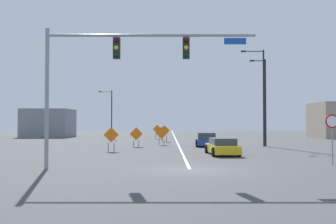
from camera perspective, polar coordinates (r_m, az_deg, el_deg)
The scene contains 16 objects.
ground at distance 19.16m, azimuth 3.13°, elevation -8.51°, with size 174.51×174.51×0.00m, color #444447.
road_centre_stripe at distance 67.51m, azimuth 0.79°, elevation -3.57°, with size 0.16×96.95×0.01m.
traffic_signal_assembly at distance 19.39m, azimuth -7.96°, elevation 7.28°, with size 10.48×0.44×7.01m.
stop_sign at distance 23.02m, azimuth 23.10°, elevation -2.37°, with size 0.76×0.07×2.76m.
street_lamp_far_left at distance 57.79m, azimuth -8.66°, elevation 0.06°, with size 2.01×0.24×7.11m.
street_lamp_mid_right at distance 38.32m, azimuth 13.69°, elevation 2.72°, with size 2.26×0.24×9.41m.
street_lamp_near_right at distance 38.97m, azimuth 14.01°, elevation 1.95°, with size 1.61×0.24×8.59m.
construction_sign_median_far at distance 39.79m, azimuth -1.09°, elevation -3.24°, with size 1.28×0.05×1.89m.
construction_sign_left_shoulder at distance 31.42m, azimuth -8.57°, elevation -3.55°, with size 1.24×0.14×1.95m.
construction_sign_right_lane at distance 37.12m, azimuth -4.87°, elevation -3.37°, with size 1.24×0.34×1.87m.
construction_sign_right_shoulder at distance 54.55m, azimuth -1.73°, elevation -2.67°, with size 1.25×0.33×2.04m.
construction_sign_left_lane at distance 46.88m, azimuth -0.65°, elevation -2.88°, with size 1.30×0.20×2.01m.
car_blue_approaching at distance 37.61m, azimuth 5.60°, elevation -4.19°, with size 2.26×3.91×1.33m.
car_yellow_passing at distance 27.93m, azimuth 7.92°, elevation -5.12°, with size 2.15×4.67×1.21m.
roadside_building_east at distance 63.42m, azimuth 23.67°, elevation -1.14°, with size 6.54×7.94×5.36m.
roadside_building_west at distance 66.53m, azimuth -17.44°, elevation -1.56°, with size 7.49×7.23×4.56m.
Camera 1 is at (-1.08, -18.99, 2.30)m, focal length 41.00 mm.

